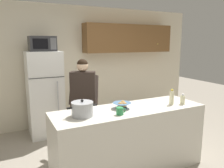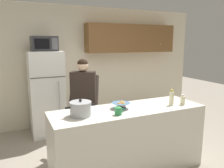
{
  "view_description": "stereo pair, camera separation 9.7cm",
  "coord_description": "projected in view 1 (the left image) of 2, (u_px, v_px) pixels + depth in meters",
  "views": [
    {
      "loc": [
        -1.52,
        -2.51,
        1.82
      ],
      "look_at": [
        0.0,
        0.55,
        1.17
      ],
      "focal_mm": 35.35,
      "sensor_mm": 36.0,
      "label": 1
    },
    {
      "loc": [
        -1.43,
        -2.55,
        1.82
      ],
      "look_at": [
        0.0,
        0.55,
        1.17
      ],
      "focal_mm": 35.35,
      "sensor_mm": 36.0,
      "label": 2
    }
  ],
  "objects": [
    {
      "name": "bottle_near_edge",
      "position": [
        183.0,
        99.0,
        3.24
      ],
      "size": [
        0.07,
        0.07,
        0.15
      ],
      "color": "beige",
      "rests_on": "kitchen_island"
    },
    {
      "name": "kitchen_island",
      "position": [
        129.0,
        140.0,
        3.12
      ],
      "size": [
        2.15,
        0.68,
        0.92
      ],
      "primitive_type": "cube",
      "color": "silver",
      "rests_on": "ground"
    },
    {
      "name": "coffee_mug",
      "position": [
        120.0,
        111.0,
        2.77
      ],
      "size": [
        0.13,
        0.09,
        0.1
      ],
      "color": "#2D8C4C",
      "rests_on": "kitchen_island"
    },
    {
      "name": "bottle_mid_counter",
      "position": [
        172.0,
        97.0,
        3.21
      ],
      "size": [
        0.06,
        0.06,
        0.23
      ],
      "color": "beige",
      "rests_on": "kitchen_island"
    },
    {
      "name": "person_near_pot",
      "position": [
        83.0,
        96.0,
        3.59
      ],
      "size": [
        0.58,
        0.55,
        1.56
      ],
      "color": "#726656",
      "rests_on": "ground"
    },
    {
      "name": "microwave",
      "position": [
        42.0,
        44.0,
        4.12
      ],
      "size": [
        0.48,
        0.37,
        0.28
      ],
      "color": "#2D2D30",
      "rests_on": "refrigerator"
    },
    {
      "name": "back_wall_unit",
      "position": [
        88.0,
        60.0,
        5.03
      ],
      "size": [
        6.0,
        0.48,
        2.6
      ],
      "color": "beige",
      "rests_on": "ground"
    },
    {
      "name": "cooking_pot",
      "position": [
        82.0,
        109.0,
        2.71
      ],
      "size": [
        0.38,
        0.27,
        0.22
      ],
      "color": "#ADAFB5",
      "rests_on": "kitchen_island"
    },
    {
      "name": "refrigerator",
      "position": [
        45.0,
        94.0,
        4.32
      ],
      "size": [
        0.64,
        0.68,
        1.65
      ],
      "color": "white",
      "rests_on": "ground"
    },
    {
      "name": "bread_bowl",
      "position": [
        122.0,
        105.0,
        3.03
      ],
      "size": [
        0.26,
        0.26,
        0.1
      ],
      "color": "#4C7299",
      "rests_on": "kitchen_island"
    }
  ]
}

